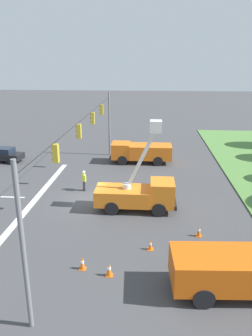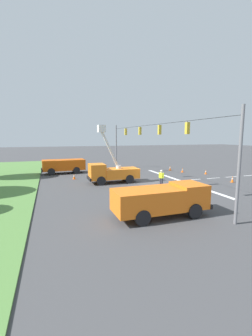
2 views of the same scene
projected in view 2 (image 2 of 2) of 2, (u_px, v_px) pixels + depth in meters
The scene contains 15 objects.
ground_plane at pixel (148, 183), 26.04m from camera, with size 200.00×200.00×0.00m, color #424244.
lane_markings at pixel (190, 180), 27.87m from camera, with size 17.60×15.25×0.01m.
signal_gantry at pixel (148, 143), 25.44m from camera, with size 26.20×0.33×7.20m.
utility_truck_bucket_lift at pixel (111, 171), 25.99m from camera, with size 2.34×5.86×6.61m.
utility_truck_support_near at pixel (161, 199), 15.03m from camera, with size 2.51×6.55×2.12m.
utility_truck_support_far at pixel (64, 165), 32.62m from camera, with size 2.74×6.20×2.01m.
road_worker at pixel (161, 177), 24.40m from camera, with size 0.58×0.41×1.77m.
traffic_cone_foreground_left at pixel (95, 173), 30.87m from camera, with size 0.36×0.36×0.64m.
traffic_cone_foreground_right at pixel (232, 179), 26.34m from camera, with size 0.36×0.36×0.77m.
traffic_cone_mid_left at pixel (170, 168), 35.57m from camera, with size 0.36×0.36×0.75m.
traffic_cone_mid_right at pixel (206, 172), 32.05m from camera, with size 0.36×0.36×0.63m.
traffic_cone_near_bucket at pixel (105, 170), 33.96m from camera, with size 0.36×0.36×0.76m.
traffic_cone_lane_edge_a at pixel (115, 170), 34.01m from camera, with size 0.36×0.36×0.74m.
traffic_cone_lane_edge_b at pixel (182, 170), 33.73m from camera, with size 0.36×0.36×0.68m.
traffic_cone_far_left at pixel (74, 176), 28.25m from camera, with size 0.36×0.36×0.73m.
Camera 2 is at (-23.35, 10.65, 5.37)m, focal length 24.00 mm.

